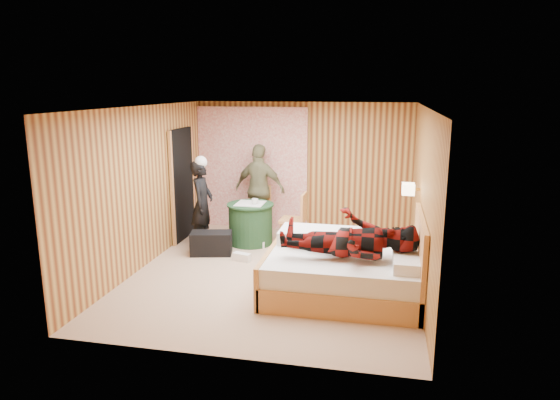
% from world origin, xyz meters
% --- Properties ---
extents(floor, '(4.20, 5.00, 0.01)m').
position_xyz_m(floor, '(0.00, 0.00, 0.00)').
color(floor, tan).
rests_on(floor, ground).
extents(ceiling, '(4.20, 5.00, 0.01)m').
position_xyz_m(ceiling, '(0.00, 0.00, 2.50)').
color(ceiling, white).
rests_on(ceiling, wall_back).
extents(wall_back, '(4.20, 0.02, 2.50)m').
position_xyz_m(wall_back, '(0.00, 2.50, 1.25)').
color(wall_back, tan).
rests_on(wall_back, floor).
extents(wall_left, '(0.02, 5.00, 2.50)m').
position_xyz_m(wall_left, '(-2.10, 0.00, 1.25)').
color(wall_left, tan).
rests_on(wall_left, floor).
extents(wall_right, '(0.02, 5.00, 2.50)m').
position_xyz_m(wall_right, '(2.10, 0.00, 1.25)').
color(wall_right, tan).
rests_on(wall_right, floor).
extents(curtain, '(2.20, 0.08, 2.40)m').
position_xyz_m(curtain, '(-1.00, 2.43, 1.20)').
color(curtain, white).
rests_on(curtain, floor).
extents(doorway, '(0.06, 0.90, 2.05)m').
position_xyz_m(doorway, '(-2.06, 1.40, 1.02)').
color(doorway, black).
rests_on(doorway, floor).
extents(wall_lamp, '(0.26, 0.24, 0.16)m').
position_xyz_m(wall_lamp, '(1.92, 0.45, 1.30)').
color(wall_lamp, gold).
rests_on(wall_lamp, wall_right).
extents(bed, '(2.11, 1.67, 1.15)m').
position_xyz_m(bed, '(1.12, -0.56, 0.33)').
color(bed, '#E7955E').
rests_on(bed, floor).
extents(nightstand, '(0.39, 0.52, 0.50)m').
position_xyz_m(nightstand, '(1.88, 0.66, 0.26)').
color(nightstand, '#E7955E').
rests_on(nightstand, floor).
extents(round_table, '(0.84, 0.84, 0.75)m').
position_xyz_m(round_table, '(-0.76, 1.35, 0.38)').
color(round_table, '#214926').
rests_on(round_table, floor).
extents(chair_far, '(0.44, 0.44, 0.93)m').
position_xyz_m(chair_far, '(-0.76, 2.02, 0.54)').
color(chair_far, '#E7955E').
rests_on(chair_far, floor).
extents(chair_near, '(0.44, 0.44, 0.96)m').
position_xyz_m(chair_near, '(0.09, 1.39, 0.56)').
color(chair_near, '#E7955E').
rests_on(chair_near, floor).
extents(duffel_bag, '(0.75, 0.50, 0.39)m').
position_xyz_m(duffel_bag, '(-1.25, 0.62, 0.19)').
color(duffel_bag, black).
rests_on(duffel_bag, floor).
extents(sneaker_left, '(0.27, 0.13, 0.12)m').
position_xyz_m(sneaker_left, '(-0.57, 1.13, 0.06)').
color(sneaker_left, white).
rests_on(sneaker_left, floor).
extents(sneaker_right, '(0.31, 0.20, 0.13)m').
position_xyz_m(sneaker_right, '(-0.65, 0.40, 0.07)').
color(sneaker_right, white).
rests_on(sneaker_right, floor).
extents(woman_standing, '(0.39, 0.58, 1.54)m').
position_xyz_m(woman_standing, '(-1.54, 1.02, 0.77)').
color(woman_standing, black).
rests_on(woman_standing, floor).
extents(man_at_table, '(1.07, 0.60, 1.72)m').
position_xyz_m(man_at_table, '(-0.76, 2.06, 0.86)').
color(man_at_table, '#73714C').
rests_on(man_at_table, floor).
extents(man_on_bed, '(0.86, 0.67, 1.77)m').
position_xyz_m(man_on_bed, '(1.15, -0.79, 1.00)').
color(man_on_bed, '#690D0A').
rests_on(man_on_bed, bed).
extents(book_lower, '(0.20, 0.25, 0.02)m').
position_xyz_m(book_lower, '(1.88, 0.61, 0.52)').
color(book_lower, white).
rests_on(book_lower, nightstand).
extents(book_upper, '(0.23, 0.27, 0.02)m').
position_xyz_m(book_upper, '(1.88, 0.61, 0.54)').
color(book_upper, white).
rests_on(book_upper, nightstand).
extents(cup_nightstand, '(0.13, 0.13, 0.09)m').
position_xyz_m(cup_nightstand, '(1.88, 0.79, 0.55)').
color(cup_nightstand, white).
rests_on(cup_nightstand, nightstand).
extents(cup_table, '(0.14, 0.14, 0.10)m').
position_xyz_m(cup_table, '(-0.66, 1.30, 0.80)').
color(cup_table, white).
rests_on(cup_table, round_table).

